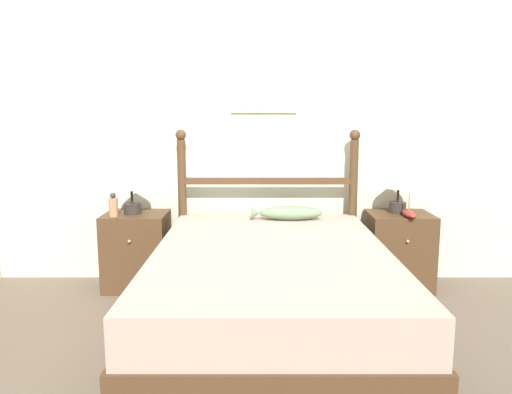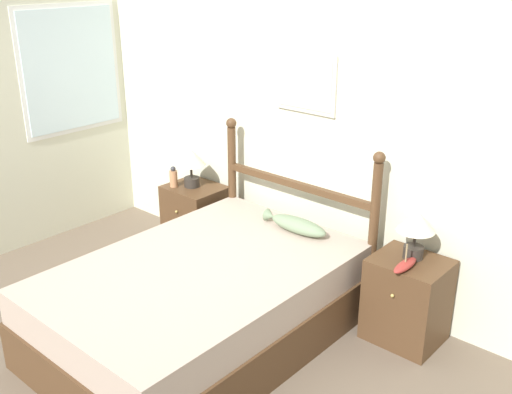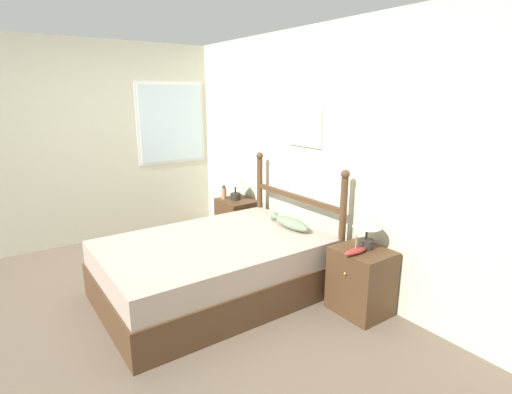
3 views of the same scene
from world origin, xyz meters
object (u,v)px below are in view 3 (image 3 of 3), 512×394
(table_lamp_left, at_px, (235,182))
(fish_pillow, at_px, (291,223))
(model_boat, at_px, (355,251))
(bed, at_px, (214,268))
(table_lamp_right, at_px, (367,223))
(nightstand_right, at_px, (361,281))
(bottle, at_px, (224,193))
(nightstand_left, at_px, (237,222))

(table_lamp_left, relative_size, fish_pillow, 0.62)
(model_boat, bearing_deg, bed, -143.30)
(table_lamp_right, bearing_deg, fish_pillow, -171.18)
(table_lamp_left, height_order, fish_pillow, table_lamp_left)
(table_lamp_left, distance_m, fish_pillow, 1.21)
(table_lamp_left, distance_m, model_boat, 2.09)
(bed, distance_m, nightstand_right, 1.36)
(bed, distance_m, bottle, 1.45)
(nightstand_left, relative_size, bottle, 3.25)
(table_lamp_left, distance_m, table_lamp_right, 2.05)
(nightstand_right, bearing_deg, table_lamp_right, 106.66)
(table_lamp_right, relative_size, model_boat, 1.32)
(table_lamp_left, xyz_separation_m, model_boat, (2.08, -0.12, -0.21))
(table_lamp_right, bearing_deg, model_boat, -78.29)
(bed, relative_size, table_lamp_left, 6.22)
(table_lamp_left, distance_m, bottle, 0.22)
(bottle, bearing_deg, fish_pillow, 0.96)
(table_lamp_right, bearing_deg, bottle, -175.90)
(table_lamp_left, bearing_deg, table_lamp_right, 1.48)
(nightstand_right, distance_m, fish_pillow, 0.93)
(bed, relative_size, nightstand_left, 3.54)
(nightstand_right, height_order, table_lamp_left, table_lamp_left)
(nightstand_left, relative_size, model_boat, 2.32)
(table_lamp_left, xyz_separation_m, fish_pillow, (1.19, -0.08, -0.21))
(fish_pillow, bearing_deg, model_boat, -2.50)
(bottle, height_order, model_boat, bottle)
(nightstand_right, relative_size, bottle, 3.25)
(bottle, bearing_deg, table_lamp_left, 41.53)
(bed, height_order, table_lamp_left, table_lamp_left)
(nightstand_left, bearing_deg, bottle, -139.83)
(nightstand_left, relative_size, nightstand_right, 1.00)
(fish_pillow, bearing_deg, nightstand_right, 5.98)
(bed, xyz_separation_m, table_lamp_right, (1.01, 0.95, 0.55))
(nightstand_right, xyz_separation_m, table_lamp_right, (-0.01, 0.04, 0.53))
(nightstand_right, relative_size, model_boat, 2.32)
(table_lamp_right, height_order, fish_pillow, table_lamp_right)
(bed, distance_m, fish_pillow, 0.90)
(bottle, xyz_separation_m, model_boat, (2.20, -0.02, -0.05))
(bottle, bearing_deg, table_lamp_right, 4.10)
(nightstand_right, distance_m, table_lamp_left, 2.12)
(bed, bearing_deg, table_lamp_right, 43.30)
(bed, xyz_separation_m, nightstand_right, (1.02, 0.91, 0.02))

